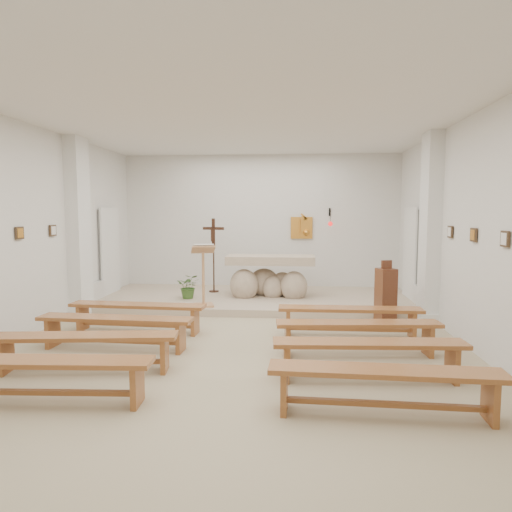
# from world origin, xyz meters

# --- Properties ---
(ground) EXTENTS (7.00, 10.00, 0.00)m
(ground) POSITION_xyz_m (0.00, 0.00, 0.00)
(ground) COLOR tan
(ground) RESTS_ON ground
(wall_left) EXTENTS (0.02, 10.00, 3.50)m
(wall_left) POSITION_xyz_m (-3.49, 0.00, 1.75)
(wall_left) COLOR silver
(wall_left) RESTS_ON ground
(wall_right) EXTENTS (0.02, 10.00, 3.50)m
(wall_right) POSITION_xyz_m (3.49, 0.00, 1.75)
(wall_right) COLOR silver
(wall_right) RESTS_ON ground
(wall_back) EXTENTS (7.00, 0.02, 3.50)m
(wall_back) POSITION_xyz_m (0.00, 4.99, 1.75)
(wall_back) COLOR silver
(wall_back) RESTS_ON ground
(ceiling) EXTENTS (7.00, 10.00, 0.02)m
(ceiling) POSITION_xyz_m (0.00, 0.00, 3.49)
(ceiling) COLOR silver
(ceiling) RESTS_ON wall_back
(sanctuary_platform) EXTENTS (6.98, 3.00, 0.15)m
(sanctuary_platform) POSITION_xyz_m (0.00, 3.50, 0.07)
(sanctuary_platform) COLOR #B9A58E
(sanctuary_platform) RESTS_ON ground
(pilaster_left) EXTENTS (0.26, 0.55, 3.50)m
(pilaster_left) POSITION_xyz_m (-3.37, 2.00, 1.75)
(pilaster_left) COLOR white
(pilaster_left) RESTS_ON ground
(pilaster_right) EXTENTS (0.26, 0.55, 3.50)m
(pilaster_right) POSITION_xyz_m (3.37, 2.00, 1.75)
(pilaster_right) COLOR white
(pilaster_right) RESTS_ON ground
(gold_wall_relief) EXTENTS (0.55, 0.04, 0.55)m
(gold_wall_relief) POSITION_xyz_m (1.05, 4.96, 1.65)
(gold_wall_relief) COLOR orange
(gold_wall_relief) RESTS_ON wall_back
(sanctuary_lamp) EXTENTS (0.11, 0.36, 0.44)m
(sanctuary_lamp) POSITION_xyz_m (1.75, 4.71, 1.81)
(sanctuary_lamp) COLOR black
(sanctuary_lamp) RESTS_ON wall_back
(station_frame_left_mid) EXTENTS (0.03, 0.20, 0.20)m
(station_frame_left_mid) POSITION_xyz_m (-3.47, 0.20, 1.72)
(station_frame_left_mid) COLOR #3F2C1B
(station_frame_left_mid) RESTS_ON wall_left
(station_frame_left_rear) EXTENTS (0.03, 0.20, 0.20)m
(station_frame_left_rear) POSITION_xyz_m (-3.47, 1.20, 1.72)
(station_frame_left_rear) COLOR #3F2C1B
(station_frame_left_rear) RESTS_ON wall_left
(station_frame_right_front) EXTENTS (0.03, 0.20, 0.20)m
(station_frame_right_front) POSITION_xyz_m (3.47, -0.80, 1.72)
(station_frame_right_front) COLOR #3F2C1B
(station_frame_right_front) RESTS_ON wall_right
(station_frame_right_mid) EXTENTS (0.03, 0.20, 0.20)m
(station_frame_right_mid) POSITION_xyz_m (3.47, 0.20, 1.72)
(station_frame_right_mid) COLOR #3F2C1B
(station_frame_right_mid) RESTS_ON wall_right
(station_frame_right_rear) EXTENTS (0.03, 0.20, 0.20)m
(station_frame_right_rear) POSITION_xyz_m (3.47, 1.20, 1.72)
(station_frame_right_rear) COLOR #3F2C1B
(station_frame_right_rear) RESTS_ON wall_right
(radiator_left) EXTENTS (0.10, 0.85, 0.52)m
(radiator_left) POSITION_xyz_m (-3.43, 2.70, 0.27)
(radiator_left) COLOR silver
(radiator_left) RESTS_ON ground
(radiator_right) EXTENTS (0.10, 0.85, 0.52)m
(radiator_right) POSITION_xyz_m (3.43, 2.70, 0.27)
(radiator_right) COLOR silver
(radiator_right) RESTS_ON ground
(altar) EXTENTS (1.97, 0.91, 1.02)m
(altar) POSITION_xyz_m (0.32, 3.50, 0.54)
(altar) COLOR #C1AD93
(altar) RESTS_ON sanctuary_platform
(lectern) EXTENTS (0.54, 0.49, 1.28)m
(lectern) POSITION_xyz_m (-0.95, 2.28, 0.78)
(lectern) COLOR tan
(lectern) RESTS_ON sanctuary_platform
(crucifix_stand) EXTENTS (0.52, 0.23, 1.75)m
(crucifix_stand) POSITION_xyz_m (-1.04, 3.96, 1.16)
(crucifix_stand) COLOR #351C10
(crucifix_stand) RESTS_ON sanctuary_platform
(potted_plant) EXTENTS (0.53, 0.47, 0.54)m
(potted_plant) POSITION_xyz_m (-1.44, 3.09, 0.42)
(potted_plant) COLOR #375D25
(potted_plant) RESTS_ON sanctuary_platform
(donation_pedestal) EXTENTS (0.39, 0.39, 1.16)m
(donation_pedestal) POSITION_xyz_m (2.58, 1.90, 0.51)
(donation_pedestal) COLOR brown
(donation_pedestal) RESTS_ON ground
(bench_left_front) EXTENTS (2.35, 0.49, 0.49)m
(bench_left_front) POSITION_xyz_m (-1.79, 0.78, 0.37)
(bench_left_front) COLOR #99562C
(bench_left_front) RESTS_ON ground
(bench_right_front) EXTENTS (2.33, 0.38, 0.49)m
(bench_right_front) POSITION_xyz_m (1.79, 0.78, 0.37)
(bench_right_front) COLOR #99562C
(bench_right_front) RESTS_ON ground
(bench_left_second) EXTENTS (2.35, 0.47, 0.49)m
(bench_left_second) POSITION_xyz_m (-1.79, -0.20, 0.37)
(bench_left_second) COLOR #99562C
(bench_left_second) RESTS_ON ground
(bench_right_second) EXTENTS (2.36, 0.57, 0.49)m
(bench_right_second) POSITION_xyz_m (1.79, -0.20, 0.37)
(bench_right_second) COLOR #99562C
(bench_right_second) RESTS_ON ground
(bench_left_third) EXTENTS (2.36, 0.65, 0.49)m
(bench_left_third) POSITION_xyz_m (-1.79, -1.18, 0.37)
(bench_left_third) COLOR #99562C
(bench_left_third) RESTS_ON ground
(bench_right_third) EXTENTS (2.35, 0.51, 0.49)m
(bench_right_third) POSITION_xyz_m (1.79, -1.18, 0.37)
(bench_right_third) COLOR #99562C
(bench_right_third) RESTS_ON ground
(bench_left_fourth) EXTENTS (2.35, 0.50, 0.49)m
(bench_left_fourth) POSITION_xyz_m (-1.79, -2.16, 0.37)
(bench_left_fourth) COLOR #99562C
(bench_left_fourth) RESTS_ON ground
(bench_right_fourth) EXTENTS (2.34, 0.45, 0.49)m
(bench_right_fourth) POSITION_xyz_m (1.79, -2.16, 0.37)
(bench_right_fourth) COLOR #99562C
(bench_right_fourth) RESTS_ON ground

